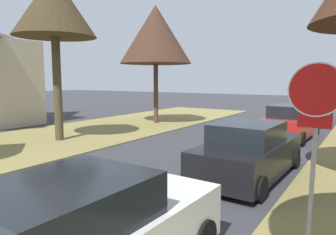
% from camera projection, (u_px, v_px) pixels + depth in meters
% --- Properties ---
extents(stop_sign_far, '(0.81, 0.34, 2.97)m').
position_uv_depth(stop_sign_far, '(315.00, 118.00, 4.62)').
color(stop_sign_far, '#9EA0A5').
rests_on(stop_sign_far, grass_verge_right).
extents(street_tree_left_mid_b, '(3.54, 3.54, 7.22)m').
position_uv_depth(street_tree_left_mid_b, '(54.00, 6.00, 13.33)').
color(street_tree_left_mid_b, '#4B4028').
rests_on(street_tree_left_mid_b, grass_verge_left).
extents(street_tree_left_far, '(4.40, 4.40, 7.19)m').
position_uv_depth(street_tree_left_far, '(156.00, 35.00, 18.97)').
color(street_tree_left_far, brown).
rests_on(street_tree_left_far, grass_verge_left).
extents(parked_sedan_black, '(2.07, 4.46, 1.57)m').
position_uv_depth(parked_sedan_black, '(249.00, 152.00, 8.79)').
color(parked_sedan_black, black).
rests_on(parked_sedan_black, ground).
extents(parked_sedan_red, '(2.07, 4.46, 1.57)m').
position_uv_depth(parked_sedan_red, '(290.00, 123.00, 14.65)').
color(parked_sedan_red, red).
rests_on(parked_sedan_red, ground).
extents(parked_sedan_navy, '(2.07, 4.46, 1.57)m').
position_uv_depth(parked_sedan_navy, '(312.00, 112.00, 19.45)').
color(parked_sedan_navy, navy).
rests_on(parked_sedan_navy, ground).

